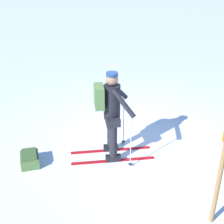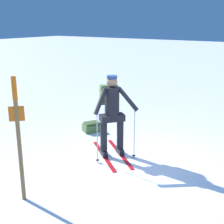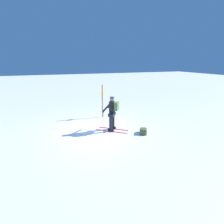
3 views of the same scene
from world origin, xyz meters
TOP-DOWN VIEW (x-y plane):
  - ground_plane at (0.00, 0.00)m, footprint 80.00×80.00m
  - skier at (0.74, -0.30)m, footprint 1.59×1.42m
  - dropped_backpack at (2.04, -1.25)m, footprint 0.53×0.57m
  - trail_marker at (0.95, 2.04)m, footprint 0.18×0.19m

SIDE VIEW (x-z plane):
  - ground_plane at x=0.00m, z-range 0.00..0.00m
  - dropped_backpack at x=2.04m, z-range -0.01..0.25m
  - skier at x=0.74m, z-range 0.14..1.93m
  - trail_marker at x=0.95m, z-range 0.20..2.29m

